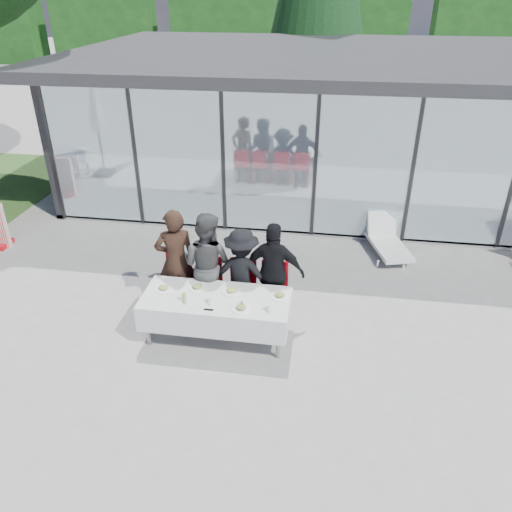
{
  "coord_description": "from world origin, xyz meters",
  "views": [
    {
      "loc": [
        1.34,
        -5.96,
        4.95
      ],
      "look_at": [
        0.23,
        1.2,
        0.96
      ],
      "focal_mm": 35.0,
      "sensor_mm": 36.0,
      "label": 1
    }
  ],
  "objects": [
    {
      "name": "diner_a",
      "position": [
        -1.06,
        0.91,
        0.91
      ],
      "size": [
        0.85,
        0.85,
        1.83
      ],
      "primitive_type": "imported",
      "rotation": [
        0.0,
        0.0,
        3.49
      ],
      "color": "#301E15",
      "rests_on": "ground"
    },
    {
      "name": "diner_chair_d",
      "position": [
        0.56,
        0.95,
        0.54
      ],
      "size": [
        0.44,
        0.44,
        0.97
      ],
      "color": "#B20B15",
      "rests_on": "ground"
    },
    {
      "name": "pavilion",
      "position": [
        2.0,
        8.16,
        2.15
      ],
      "size": [
        14.8,
        8.8,
        3.44
      ],
      "color": "gray",
      "rests_on": "ground"
    },
    {
      "name": "plate_extra",
      "position": [
        0.2,
        -0.06,
        0.77
      ],
      "size": [
        0.28,
        0.28,
        0.07
      ],
      "color": "white",
      "rests_on": "dining_table"
    },
    {
      "name": "treeline",
      "position": [
        -2.0,
        28.0,
        2.2
      ],
      "size": [
        62.5,
        2.0,
        4.4
      ],
      "color": "#123912",
      "rests_on": "ground"
    },
    {
      "name": "plate_d",
      "position": [
        0.72,
        0.35,
        0.77
      ],
      "size": [
        0.28,
        0.28,
        0.07
      ],
      "color": "white",
      "rests_on": "dining_table"
    },
    {
      "name": "plate_a",
      "position": [
        -1.09,
        0.28,
        0.77
      ],
      "size": [
        0.28,
        0.28,
        0.07
      ],
      "color": "white",
      "rests_on": "dining_table"
    },
    {
      "name": "diner_chair_c",
      "position": [
        0.04,
        0.95,
        0.54
      ],
      "size": [
        0.44,
        0.44,
        0.97
      ],
      "color": "#B20B15",
      "rests_on": "ground"
    },
    {
      "name": "folded_eyeglasses",
      "position": [
        -0.26,
        -0.15,
        0.76
      ],
      "size": [
        0.14,
        0.03,
        0.01
      ],
      "primitive_type": "cube",
      "color": "black",
      "rests_on": "dining_table"
    },
    {
      "name": "diner_chair_a",
      "position": [
        -1.06,
        0.95,
        0.54
      ],
      "size": [
        0.44,
        0.44,
        0.97
      ],
      "color": "#B20B15",
      "rests_on": "ground"
    },
    {
      "name": "diner_c",
      "position": [
        0.04,
        0.91,
        0.78
      ],
      "size": [
        1.08,
        1.08,
        1.56
      ],
      "primitive_type": "imported",
      "rotation": [
        0.0,
        0.0,
        3.06
      ],
      "color": "black",
      "rests_on": "ground"
    },
    {
      "name": "plate_c",
      "position": [
        -0.03,
        0.37,
        0.77
      ],
      "size": [
        0.28,
        0.28,
        0.07
      ],
      "color": "white",
      "rests_on": "dining_table"
    },
    {
      "name": "plate_b",
      "position": [
        -0.58,
        0.39,
        0.77
      ],
      "size": [
        0.28,
        0.28,
        0.07
      ],
      "color": "white",
      "rests_on": "dining_table"
    },
    {
      "name": "dining_table",
      "position": [
        -0.24,
        0.2,
        0.54
      ],
      "size": [
        2.26,
        0.96,
        0.75
      ],
      "color": "silver",
      "rests_on": "ground"
    },
    {
      "name": "ground",
      "position": [
        0.0,
        0.0,
        0.0
      ],
      "size": [
        90.0,
        90.0,
        0.0
      ],
      "primitive_type": "plane",
      "color": "gray",
      "rests_on": "ground"
    },
    {
      "name": "diner_d",
      "position": [
        0.56,
        0.91,
        0.85
      ],
      "size": [
        1.07,
        1.07,
        1.7
      ],
      "primitive_type": "imported",
      "rotation": [
        0.0,
        0.0,
        3.06
      ],
      "color": "black",
      "rests_on": "ground"
    },
    {
      "name": "diner_chair_b",
      "position": [
        -0.54,
        0.95,
        0.54
      ],
      "size": [
        0.44,
        0.44,
        0.97
      ],
      "color": "#B20B15",
      "rests_on": "ground"
    },
    {
      "name": "juice_bottle",
      "position": [
        -0.67,
        0.01,
        0.82
      ],
      "size": [
        0.06,
        0.06,
        0.15
      ],
      "primitive_type": "cylinder",
      "color": "#85B54B",
      "rests_on": "dining_table"
    },
    {
      "name": "diner_b",
      "position": [
        -0.54,
        0.91,
        0.9
      ],
      "size": [
        1.07,
        1.07,
        1.8
      ],
      "primitive_type": "imported",
      "rotation": [
        0.0,
        0.0,
        2.88
      ],
      "color": "#464646",
      "rests_on": "ground"
    },
    {
      "name": "lounger",
      "position": [
        2.61,
        3.56,
        0.26
      ],
      "size": [
        0.94,
        1.45,
        0.72
      ],
      "color": "white",
      "rests_on": "ground"
    },
    {
      "name": "drinking_glasses",
      "position": [
        0.17,
        0.01,
        0.8
      ],
      "size": [
        0.97,
        0.15,
        0.1
      ],
      "color": "silver",
      "rests_on": "dining_table"
    }
  ]
}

